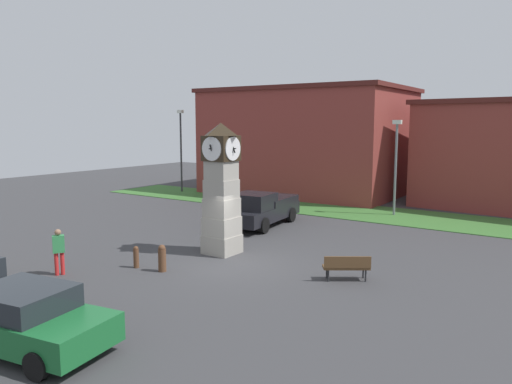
% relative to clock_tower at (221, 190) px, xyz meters
% --- Properties ---
extents(ground_plane, '(73.87, 73.87, 0.00)m').
position_rel_clock_tower_xyz_m(ground_plane, '(1.42, -1.22, -2.67)').
color(ground_plane, '#38383A').
extents(clock_tower, '(1.49, 1.49, 5.41)m').
position_rel_clock_tower_xyz_m(clock_tower, '(0.00, 0.00, 0.00)').
color(clock_tower, '#9A958B').
rests_on(clock_tower, ground_plane).
extents(bollard_near_tower, '(0.21, 0.21, 0.83)m').
position_rel_clock_tower_xyz_m(bollard_near_tower, '(-1.34, -3.50, -2.24)').
color(bollard_near_tower, brown).
rests_on(bollard_near_tower, ground_plane).
extents(bollard_mid_row, '(0.29, 0.29, 1.00)m').
position_rel_clock_tower_xyz_m(bollard_mid_row, '(-0.19, -3.28, -2.16)').
color(bollard_mid_row, brown).
rests_on(bollard_mid_row, ground_plane).
extents(car_by_building, '(4.19, 2.58, 1.52)m').
position_rel_clock_tower_xyz_m(car_by_building, '(1.84, -9.67, -1.89)').
color(car_by_building, '#19602D').
rests_on(car_by_building, ground_plane).
extents(pickup_truck, '(2.60, 5.70, 1.85)m').
position_rel_clock_tower_xyz_m(pickup_truck, '(-1.77, 5.63, -1.73)').
color(pickup_truck, black).
rests_on(pickup_truck, ground_plane).
extents(bench, '(1.62, 1.34, 0.90)m').
position_rel_clock_tower_xyz_m(bench, '(5.83, -0.45, -2.14)').
color(bench, brown).
rests_on(bench, ground_plane).
extents(pedestrian_near_bench, '(0.41, 0.47, 1.67)m').
position_rel_clock_tower_xyz_m(pedestrian_near_bench, '(-2.91, -5.67, -1.71)').
color(pedestrian_near_bench, red).
rests_on(pedestrian_near_bench, ground_plane).
extents(street_lamp_near_road, '(0.50, 0.24, 5.58)m').
position_rel_clock_tower_xyz_m(street_lamp_near_road, '(2.97, 12.56, 0.61)').
color(street_lamp_near_road, slate).
rests_on(street_lamp_near_road, ground_plane).
extents(street_lamp_far_side, '(0.50, 0.24, 6.41)m').
position_rel_clock_tower_xyz_m(street_lamp_far_side, '(-14.37, 12.99, 1.04)').
color(street_lamp_far_side, '#333338').
rests_on(street_lamp_far_side, ground_plane).
extents(warehouse_blue_far, '(14.96, 11.06, 8.01)m').
position_rel_clock_tower_xyz_m(warehouse_blue_far, '(-6.15, 18.74, 1.35)').
color(warehouse_blue_far, maroon).
rests_on(warehouse_blue_far, ground_plane).
extents(grass_verge_far, '(44.32, 5.35, 0.04)m').
position_rel_clock_tower_xyz_m(grass_verge_far, '(3.20, 12.32, -2.65)').
color(grass_verge_far, '#386B2D').
rests_on(grass_verge_far, ground_plane).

